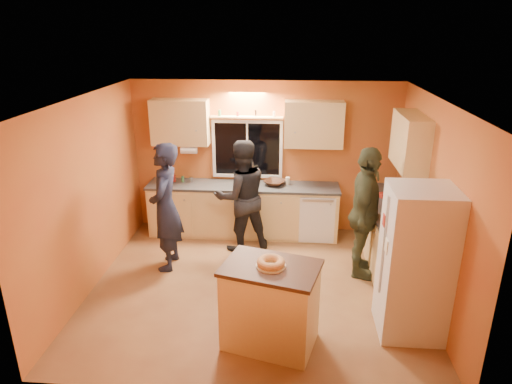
# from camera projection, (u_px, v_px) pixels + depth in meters

# --- Properties ---
(ground) EXTENTS (4.50, 4.50, 0.00)m
(ground) POSITION_uv_depth(u_px,v_px,m) (256.00, 286.00, 6.39)
(ground) COLOR brown
(ground) RESTS_ON ground
(room_shell) EXTENTS (4.54, 4.04, 2.61)m
(room_shell) POSITION_uv_depth(u_px,v_px,m) (267.00, 167.00, 6.20)
(room_shell) COLOR #B9732F
(room_shell) RESTS_ON ground
(back_counter) EXTENTS (4.23, 0.62, 0.90)m
(back_counter) POSITION_uv_depth(u_px,v_px,m) (264.00, 210.00, 7.82)
(back_counter) COLOR tan
(back_counter) RESTS_ON ground
(right_counter) EXTENTS (0.62, 1.84, 0.90)m
(right_counter) POSITION_uv_depth(u_px,v_px,m) (393.00, 246.00, 6.55)
(right_counter) COLOR tan
(right_counter) RESTS_ON ground
(refrigerator) EXTENTS (0.72, 0.70, 1.80)m
(refrigerator) POSITION_uv_depth(u_px,v_px,m) (415.00, 263.00, 5.19)
(refrigerator) COLOR silver
(refrigerator) RESTS_ON ground
(island) EXTENTS (1.18, 0.95, 1.00)m
(island) POSITION_uv_depth(u_px,v_px,m) (270.00, 305.00, 5.09)
(island) COLOR tan
(island) RESTS_ON ground
(bundt_pastry) EXTENTS (0.31, 0.31, 0.09)m
(bundt_pastry) POSITION_uv_depth(u_px,v_px,m) (271.00, 262.00, 4.91)
(bundt_pastry) COLOR tan
(bundt_pastry) RESTS_ON island
(person_left) EXTENTS (0.48, 0.71, 1.91)m
(person_left) POSITION_uv_depth(u_px,v_px,m) (166.00, 207.00, 6.61)
(person_left) COLOR black
(person_left) RESTS_ON ground
(person_center) EXTENTS (1.08, 0.98, 1.81)m
(person_center) POSITION_uv_depth(u_px,v_px,m) (241.00, 196.00, 7.17)
(person_center) COLOR black
(person_center) RESTS_ON ground
(person_right) EXTENTS (0.69, 1.19, 1.91)m
(person_right) POSITION_uv_depth(u_px,v_px,m) (365.00, 214.00, 6.39)
(person_right) COLOR #343924
(person_right) RESTS_ON ground
(mixing_bowl) EXTENTS (0.45, 0.45, 0.08)m
(mixing_bowl) POSITION_uv_depth(u_px,v_px,m) (275.00, 183.00, 7.68)
(mixing_bowl) COLOR black
(mixing_bowl) RESTS_ON back_counter
(utensil_crock) EXTENTS (0.14, 0.14, 0.17)m
(utensil_crock) POSITION_uv_depth(u_px,v_px,m) (252.00, 181.00, 7.63)
(utensil_crock) COLOR beige
(utensil_crock) RESTS_ON back_counter
(potted_plant) EXTENTS (0.33, 0.31, 0.29)m
(potted_plant) POSITION_uv_depth(u_px,v_px,m) (404.00, 213.00, 6.18)
(potted_plant) COLOR gray
(potted_plant) RESTS_ON right_counter
(red_box) EXTENTS (0.19, 0.17, 0.07)m
(red_box) POSITION_uv_depth(u_px,v_px,m) (385.00, 195.00, 7.13)
(red_box) COLOR maroon
(red_box) RESTS_ON right_counter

